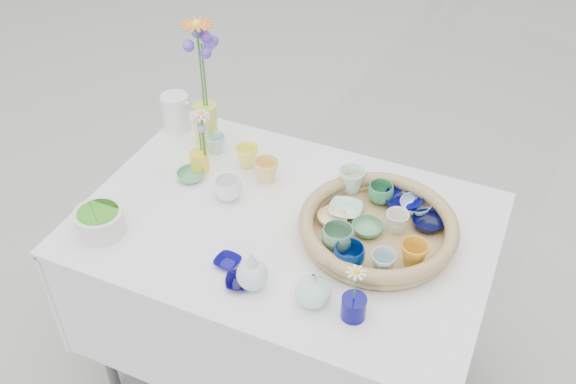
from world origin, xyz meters
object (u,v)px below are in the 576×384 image
at_px(wicker_tray, 378,228).
at_px(bud_vase_seafoam, 313,288).
at_px(tall_vase_yellow, 206,124).
at_px(display_table, 286,369).

distance_m(wicker_tray, bud_vase_seafoam, 0.32).
height_order(bud_vase_seafoam, tall_vase_yellow, tall_vase_yellow).
distance_m(display_table, wicker_tray, 0.85).
bearing_deg(bud_vase_seafoam, tall_vase_yellow, 139.51).
bearing_deg(tall_vase_yellow, wicker_tray, -17.75).
distance_m(wicker_tray, tall_vase_yellow, 0.75).
bearing_deg(wicker_tray, tall_vase_yellow, 162.25).
relative_size(wicker_tray, tall_vase_yellow, 3.09).
distance_m(display_table, tall_vase_yellow, 0.99).
bearing_deg(bud_vase_seafoam, display_table, 127.34).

